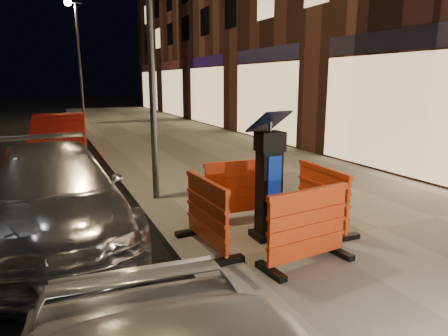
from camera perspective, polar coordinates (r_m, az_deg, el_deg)
name	(u,v)px	position (r m, az deg, el deg)	size (l,w,h in m)	color
ground_plane	(198,275)	(5.20, -3.70, -14.95)	(120.00, 120.00, 0.00)	black
sidewalk	(380,233)	(6.72, 21.33, -8.60)	(6.00, 60.00, 0.15)	gray
kerb	(198,269)	(5.17, -3.71, -14.21)	(0.30, 60.00, 0.15)	slate
parking_kiosk	(269,180)	(5.68, 6.44, -1.65)	(0.55, 0.55, 1.73)	black
barrier_front	(308,227)	(5.03, 11.85, -8.27)	(1.24, 0.51, 0.96)	#E54517
barrier_back	(239,189)	(6.58, 2.18, -3.04)	(1.24, 0.51, 0.96)	#E54517
barrier_kerbside	(207,214)	(5.39, -2.47, -6.61)	(1.24, 0.51, 0.96)	#E54517
barrier_bldgside	(322,198)	(6.30, 13.86, -4.13)	(1.24, 0.51, 0.96)	#E54517
car_silver	(57,236)	(6.84, -22.75, -9.01)	(1.94, 4.77, 1.38)	silver
car_red	(63,160)	(13.14, -22.07, 1.06)	(1.47, 4.22, 1.39)	maroon
street_lamp_mid	(150,36)	(7.60, -10.49, 17.99)	(0.12, 0.12, 6.00)	#3F3F44
street_lamp_far	(80,65)	(22.43, -19.90, 13.69)	(0.12, 0.12, 6.00)	#3F3F44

